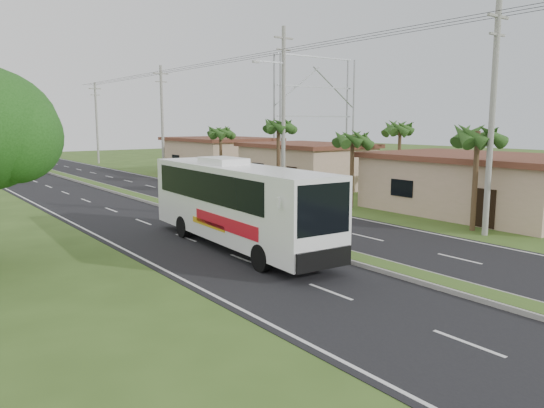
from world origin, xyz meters
TOP-DOWN VIEW (x-y plane):
  - ground at (0.00, 0.00)m, footprint 180.00×180.00m
  - road_asphalt at (0.00, 20.00)m, footprint 14.00×160.00m
  - median_strip at (0.00, 20.00)m, footprint 1.20×160.00m
  - lane_edge_left at (-6.70, 20.00)m, footprint 0.12×160.00m
  - lane_edge_right at (6.70, 20.00)m, footprint 0.12×160.00m
  - shop_near at (14.00, 6.00)m, footprint 8.60×12.60m
  - shop_mid at (14.00, 22.00)m, footprint 7.60×10.60m
  - shop_far at (14.00, 36.00)m, footprint 8.60×11.60m
  - palm_verge_a at (9.00, 3.00)m, footprint 2.40×2.40m
  - palm_verge_b at (9.40, 12.00)m, footprint 2.40×2.40m
  - palm_verge_c at (8.80, 19.00)m, footprint 2.40×2.40m
  - palm_verge_d at (9.30, 28.00)m, footprint 2.40×2.40m
  - palm_behind_shop at (17.50, 15.00)m, footprint 2.40×2.40m
  - utility_pole_a at (8.50, 2.00)m, footprint 1.60×0.28m
  - utility_pole_b at (8.47, 18.00)m, footprint 3.20×0.28m
  - utility_pole_c at (8.50, 38.00)m, footprint 1.60×0.28m
  - utility_pole_d at (8.50, 58.00)m, footprint 1.60×0.28m
  - billboard_lattice at (22.00, 30.00)m, footprint 10.18×1.18m
  - coach_bus_main at (-2.56, 7.03)m, footprint 3.17×12.07m
  - motorcyclist at (-0.21, 10.53)m, footprint 1.66×1.10m

SIDE VIEW (x-z plane):
  - ground at x=0.00m, z-range 0.00..0.00m
  - lane_edge_left at x=-6.70m, z-range 0.00..0.00m
  - lane_edge_right at x=6.70m, z-range 0.00..0.00m
  - road_asphalt at x=0.00m, z-range 0.00..0.02m
  - median_strip at x=0.00m, z-range 0.01..0.20m
  - motorcyclist at x=-0.21m, z-range -0.30..1.95m
  - shop_near at x=14.00m, z-range 0.02..3.54m
  - shop_mid at x=14.00m, z-range 0.02..3.69m
  - shop_far at x=14.00m, z-range 0.02..3.84m
  - coach_bus_main at x=-2.56m, z-range 0.19..4.06m
  - palm_verge_b at x=9.40m, z-range 1.83..6.88m
  - palm_verge_d at x=9.30m, z-range 1.92..7.17m
  - palm_verge_a at x=9.00m, z-range 2.02..7.47m
  - palm_behind_shop at x=17.50m, z-range 2.11..7.76m
  - palm_verge_c at x=8.80m, z-range 2.20..8.05m
  - utility_pole_d at x=8.50m, z-range 0.17..10.67m
  - utility_pole_a at x=8.50m, z-range 0.17..11.17m
  - utility_pole_c at x=8.50m, z-range 0.17..11.17m
  - utility_pole_b at x=8.47m, z-range 0.26..12.26m
  - billboard_lattice at x=22.00m, z-range 0.79..12.86m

